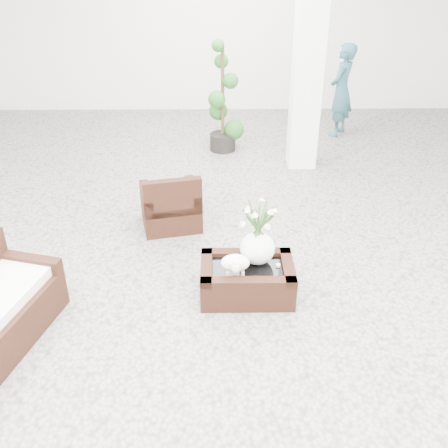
{
  "coord_description": "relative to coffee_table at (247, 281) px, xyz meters",
  "views": [
    {
      "loc": [
        -0.06,
        -4.58,
        3.21
      ],
      "look_at": [
        0.0,
        -0.1,
        0.62
      ],
      "focal_mm": 42.11,
      "sensor_mm": 36.0,
      "label": 1
    }
  ],
  "objects": [
    {
      "name": "ground",
      "position": [
        -0.22,
        0.41,
        -0.16
      ],
      "size": [
        11.0,
        11.0,
        0.0
      ],
      "primitive_type": "plane",
      "color": "gray",
      "rests_on": "ground"
    },
    {
      "name": "column",
      "position": [
        0.98,
        3.21,
        1.59
      ],
      "size": [
        0.4,
        0.4,
        3.5
      ],
      "primitive_type": "cube",
      "color": "white",
      "rests_on": "ground"
    },
    {
      "name": "coffee_table",
      "position": [
        0.0,
        0.0,
        0.0
      ],
      "size": [
        0.9,
        0.6,
        0.31
      ],
      "primitive_type": "cube",
      "color": "#34190F",
      "rests_on": "ground"
    },
    {
      "name": "sheep_figurine",
      "position": [
        -0.12,
        -0.1,
        0.26
      ],
      "size": [
        0.28,
        0.23,
        0.21
      ],
      "primitive_type": "ellipsoid",
      "color": "white",
      "rests_on": "coffee_table"
    },
    {
      "name": "planter_narcissus",
      "position": [
        0.1,
        0.1,
        0.56
      ],
      "size": [
        0.44,
        0.44,
        0.8
      ],
      "primitive_type": null,
      "color": "white",
      "rests_on": "coffee_table"
    },
    {
      "name": "tealight",
      "position": [
        0.3,
        0.02,
        0.17
      ],
      "size": [
        0.04,
        0.04,
        0.03
      ],
      "primitive_type": "cylinder",
      "color": "white",
      "rests_on": "coffee_table"
    },
    {
      "name": "armchair",
      "position": [
        -0.85,
        1.4,
        0.2
      ],
      "size": [
        0.79,
        0.77,
        0.71
      ],
      "primitive_type": "cube",
      "rotation": [
        0.0,
        0.0,
        3.36
      ],
      "color": "#34190F",
      "rests_on": "ground"
    },
    {
      "name": "topiary",
      "position": [
        -0.2,
        3.8,
        0.69
      ],
      "size": [
        0.45,
        0.45,
        1.7
      ],
      "primitive_type": null,
      "color": "#1D4A17",
      "rests_on": "ground"
    },
    {
      "name": "shopper",
      "position": [
        1.79,
        4.5,
        0.61
      ],
      "size": [
        0.61,
        0.67,
        1.53
      ],
      "primitive_type": "imported",
      "rotation": [
        0.0,
        0.0,
        -2.13
      ],
      "color": "#2B535F",
      "rests_on": "ground"
    }
  ]
}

